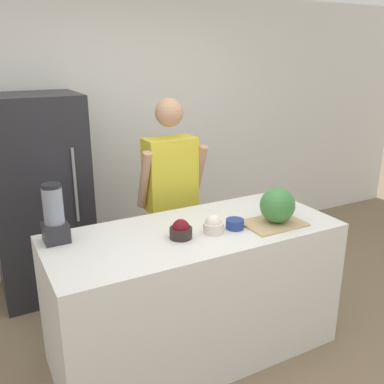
% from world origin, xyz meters
% --- Properties ---
extents(wall_back, '(8.00, 0.06, 2.60)m').
position_xyz_m(wall_back, '(0.00, 2.15, 1.30)').
color(wall_back, white).
rests_on(wall_back, ground_plane).
extents(counter_island, '(1.94, 0.82, 0.94)m').
position_xyz_m(counter_island, '(0.00, 0.41, 0.47)').
color(counter_island, white).
rests_on(counter_island, ground_plane).
extents(refrigerator, '(0.77, 0.68, 1.74)m').
position_xyz_m(refrigerator, '(-0.76, 1.77, 0.87)').
color(refrigerator, '#232328').
rests_on(refrigerator, ground_plane).
extents(person, '(0.55, 0.27, 1.72)m').
position_xyz_m(person, '(0.17, 1.14, 0.89)').
color(person, '#333338').
rests_on(person, ground_plane).
extents(cutting_board, '(0.40, 0.29, 0.01)m').
position_xyz_m(cutting_board, '(0.51, 0.24, 0.95)').
color(cutting_board, tan).
rests_on(cutting_board, counter_island).
extents(watermelon, '(0.24, 0.24, 0.24)m').
position_xyz_m(watermelon, '(0.54, 0.24, 1.07)').
color(watermelon, '#3D7F3D').
rests_on(watermelon, cutting_board).
extents(bowl_cherries, '(0.14, 0.14, 0.12)m').
position_xyz_m(bowl_cherries, '(-0.14, 0.34, 0.99)').
color(bowl_cherries, '#2D231E').
rests_on(bowl_cherries, counter_island).
extents(bowl_cream, '(0.13, 0.13, 0.12)m').
position_xyz_m(bowl_cream, '(0.08, 0.31, 0.99)').
color(bowl_cream, beige).
rests_on(bowl_cream, counter_island).
extents(bowl_small_blue, '(0.12, 0.12, 0.06)m').
position_xyz_m(bowl_small_blue, '(0.24, 0.30, 0.97)').
color(bowl_small_blue, navy).
rests_on(bowl_small_blue, counter_island).
extents(blender, '(0.15, 0.15, 0.37)m').
position_xyz_m(blender, '(-0.84, 0.65, 1.10)').
color(blender, '#28282D').
rests_on(blender, counter_island).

